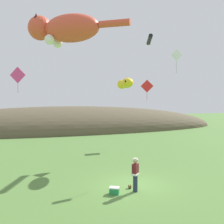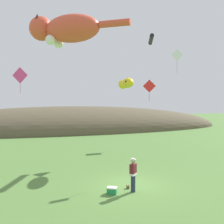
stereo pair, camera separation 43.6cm
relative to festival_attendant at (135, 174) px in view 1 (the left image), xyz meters
name	(u,v)px [view 1 (the left image)]	position (x,y,z in m)	size (l,w,h in m)	color
ground_plane	(134,185)	(0.28, 0.91, -0.95)	(120.00, 120.00, 0.00)	#517A38
distant_hill_ridge	(68,129)	(0.28, 28.49, -0.95)	(52.78, 15.73, 7.48)	brown
festival_attendant	(135,174)	(0.00, 0.00, 0.00)	(0.48, 0.48, 1.77)	#232D47
kite_spool	(130,187)	(-0.10, 0.53, -0.85)	(0.12, 0.20, 0.20)	olive
picnic_cooler	(114,191)	(-1.15, 0.02, -0.77)	(0.59, 0.52, 0.36)	#268C4C
kite_giant_cat	(65,29)	(-2.64, 7.63, 9.26)	(7.11, 5.08, 2.47)	#E04C33
kite_fish_windsock	(126,83)	(1.99, 6.62, 5.17)	(1.13, 2.95, 0.89)	yellow
kite_tube_streamer	(149,40)	(5.16, 8.98, 9.31)	(1.46, 2.84, 0.44)	black
kite_diamond_red	(147,86)	(6.80, 12.85, 5.31)	(1.23, 0.67, 2.29)	red
kite_diamond_white	(176,55)	(5.14, 4.42, 7.14)	(0.89, 0.09, 1.79)	white
kite_diamond_pink	(18,75)	(-6.34, 12.62, 6.11)	(1.39, 0.66, 2.43)	#E53F8C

